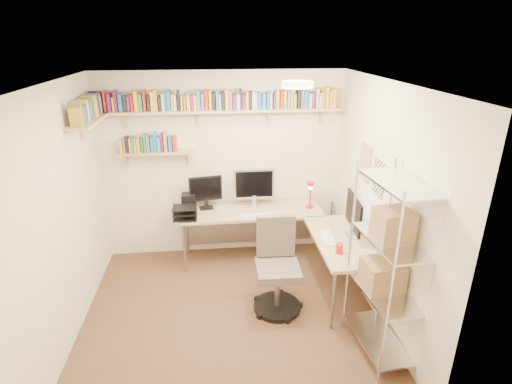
% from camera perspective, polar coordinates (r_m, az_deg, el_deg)
% --- Properties ---
extents(ground, '(3.20, 3.20, 0.00)m').
position_cam_1_polar(ground, '(4.65, -3.60, -17.08)').
color(ground, '#4F3A22').
rests_on(ground, ground).
extents(room_shell, '(3.24, 3.04, 2.52)m').
position_cam_1_polar(room_shell, '(3.88, -4.06, 1.11)').
color(room_shell, beige).
rests_on(room_shell, ground).
extents(wall_shelves, '(3.12, 1.09, 0.80)m').
position_cam_1_polar(wall_shelves, '(5.02, -9.80, 11.28)').
color(wall_shelves, tan).
rests_on(wall_shelves, ground).
extents(corner_desk, '(2.24, 1.85, 1.26)m').
position_cam_1_polar(corner_desk, '(5.10, 1.13, -3.73)').
color(corner_desk, '#CDBB85').
rests_on(corner_desk, ground).
extents(office_chair, '(0.56, 0.57, 1.06)m').
position_cam_1_polar(office_chair, '(4.52, 3.02, -11.32)').
color(office_chair, black).
rests_on(office_chair, ground).
extents(wire_rack, '(0.46, 0.83, 1.86)m').
position_cam_1_polar(wire_rack, '(3.82, 18.19, -8.98)').
color(wire_rack, silver).
rests_on(wire_rack, ground).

